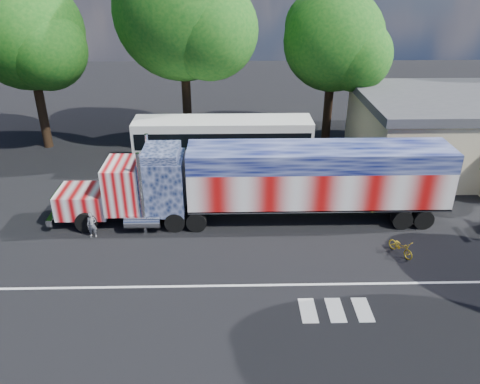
{
  "coord_description": "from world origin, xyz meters",
  "views": [
    {
      "loc": [
        -0.54,
        -20.61,
        13.8
      ],
      "look_at": [
        0.0,
        3.0,
        1.9
      ],
      "focal_mm": 35.0,
      "sensor_mm": 36.0,
      "label": 1
    }
  ],
  "objects_px": {
    "woman": "(92,225)",
    "tree_nw_a": "(29,34)",
    "semi_truck": "(269,181)",
    "bicycle": "(401,247)",
    "tree_n_mid": "(184,12)",
    "tree_ne_a": "(336,41)",
    "coach_bus": "(223,143)"
  },
  "relations": [
    {
      "from": "semi_truck",
      "to": "coach_bus",
      "type": "distance_m",
      "value": 8.06
    },
    {
      "from": "tree_n_mid",
      "to": "coach_bus",
      "type": "bearing_deg",
      "value": -59.86
    },
    {
      "from": "tree_n_mid",
      "to": "tree_nw_a",
      "type": "bearing_deg",
      "value": -179.15
    },
    {
      "from": "semi_truck",
      "to": "tree_nw_a",
      "type": "distance_m",
      "value": 21.63
    },
    {
      "from": "woman",
      "to": "tree_nw_a",
      "type": "bearing_deg",
      "value": 115.37
    },
    {
      "from": "tree_nw_a",
      "to": "coach_bus",
      "type": "bearing_deg",
      "value": -17.72
    },
    {
      "from": "woman",
      "to": "tree_ne_a",
      "type": "relative_size",
      "value": 0.12
    },
    {
      "from": "semi_truck",
      "to": "woman",
      "type": "height_order",
      "value": "semi_truck"
    },
    {
      "from": "semi_truck",
      "to": "coach_bus",
      "type": "xyz_separation_m",
      "value": [
        -2.66,
        7.58,
        -0.58
      ]
    },
    {
      "from": "woman",
      "to": "tree_nw_a",
      "type": "relative_size",
      "value": 0.11
    },
    {
      "from": "woman",
      "to": "bicycle",
      "type": "relative_size",
      "value": 0.91
    },
    {
      "from": "woman",
      "to": "tree_nw_a",
      "type": "distance_m",
      "value": 17.49
    },
    {
      "from": "tree_n_mid",
      "to": "semi_truck",
      "type": "bearing_deg",
      "value": -66.33
    },
    {
      "from": "semi_truck",
      "to": "bicycle",
      "type": "height_order",
      "value": "semi_truck"
    },
    {
      "from": "woman",
      "to": "tree_nw_a",
      "type": "height_order",
      "value": "tree_nw_a"
    },
    {
      "from": "semi_truck",
      "to": "woman",
      "type": "bearing_deg",
      "value": -169.87
    },
    {
      "from": "bicycle",
      "to": "tree_ne_a",
      "type": "relative_size",
      "value": 0.14
    },
    {
      "from": "semi_truck",
      "to": "tree_n_mid",
      "type": "bearing_deg",
      "value": 113.67
    },
    {
      "from": "bicycle",
      "to": "tree_n_mid",
      "type": "distance_m",
      "value": 22.31
    },
    {
      "from": "semi_truck",
      "to": "tree_ne_a",
      "type": "height_order",
      "value": "tree_ne_a"
    },
    {
      "from": "coach_bus",
      "to": "tree_nw_a",
      "type": "distance_m",
      "value": 16.36
    },
    {
      "from": "tree_nw_a",
      "to": "bicycle",
      "type": "bearing_deg",
      "value": -34.22
    },
    {
      "from": "semi_truck",
      "to": "tree_nw_a",
      "type": "bearing_deg",
      "value": 144.22
    },
    {
      "from": "coach_bus",
      "to": "woman",
      "type": "relative_size",
      "value": 8.43
    },
    {
      "from": "semi_truck",
      "to": "woman",
      "type": "xyz_separation_m",
      "value": [
        -9.74,
        -1.74,
        -1.73
      ]
    },
    {
      "from": "woman",
      "to": "bicycle",
      "type": "bearing_deg",
      "value": -8.79
    },
    {
      "from": "bicycle",
      "to": "tree_nw_a",
      "type": "distance_m",
      "value": 29.48
    },
    {
      "from": "coach_bus",
      "to": "woman",
      "type": "bearing_deg",
      "value": -127.24
    },
    {
      "from": "tree_ne_a",
      "to": "tree_n_mid",
      "type": "height_order",
      "value": "tree_n_mid"
    },
    {
      "from": "coach_bus",
      "to": "tree_nw_a",
      "type": "height_order",
      "value": "tree_nw_a"
    },
    {
      "from": "coach_bus",
      "to": "tree_ne_a",
      "type": "distance_m",
      "value": 11.97
    },
    {
      "from": "coach_bus",
      "to": "tree_nw_a",
      "type": "relative_size",
      "value": 0.97
    }
  ]
}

